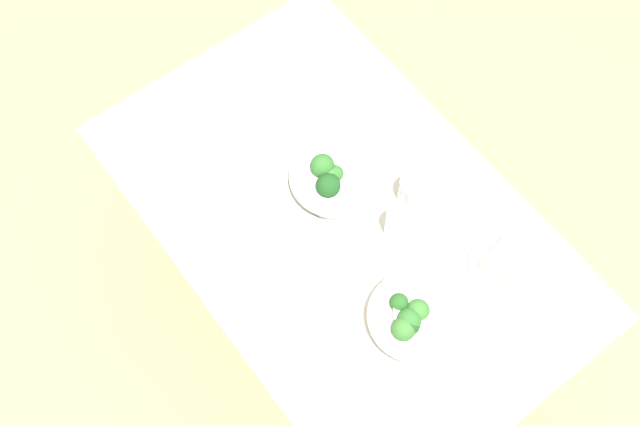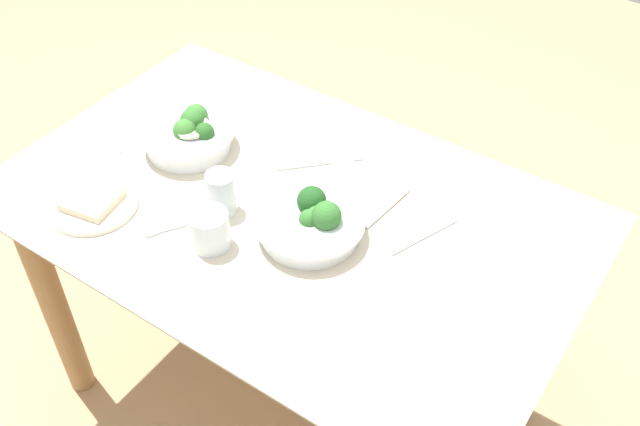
# 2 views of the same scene
# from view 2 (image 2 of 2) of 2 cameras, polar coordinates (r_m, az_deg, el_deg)

# --- Properties ---
(ground_plane) EXTENTS (6.00, 6.00, 0.00)m
(ground_plane) POSITION_cam_2_polar(r_m,az_deg,el_deg) (2.24, -1.86, -13.98)
(ground_plane) COLOR tan
(dining_table) EXTENTS (1.31, 0.83, 0.76)m
(dining_table) POSITION_cam_2_polar(r_m,az_deg,el_deg) (1.75, -2.32, -2.75)
(dining_table) COLOR beige
(dining_table) RESTS_ON ground_plane
(broccoli_bowl_far) EXTENTS (0.24, 0.24, 0.10)m
(broccoli_bowl_far) POSITION_cam_2_polar(r_m,az_deg,el_deg) (1.57, -0.61, -0.75)
(broccoli_bowl_far) COLOR white
(broccoli_bowl_far) RESTS_ON dining_table
(broccoli_bowl_near) EXTENTS (0.23, 0.23, 0.10)m
(broccoli_bowl_near) POSITION_cam_2_polar(r_m,az_deg,el_deg) (1.82, -10.01, 5.99)
(broccoli_bowl_near) COLOR white
(broccoli_bowl_near) RESTS_ON dining_table
(bread_side_plate) EXTENTS (0.20, 0.20, 0.03)m
(bread_side_plate) POSITION_cam_2_polar(r_m,az_deg,el_deg) (1.72, -17.08, 0.74)
(bread_side_plate) COLOR silver
(bread_side_plate) RESTS_ON dining_table
(water_glass_center) EXTENTS (0.06, 0.06, 0.10)m
(water_glass_center) POSITION_cam_2_polar(r_m,az_deg,el_deg) (1.63, -7.59, 1.57)
(water_glass_center) COLOR silver
(water_glass_center) RESTS_ON dining_table
(water_glass_side) EXTENTS (0.08, 0.08, 0.09)m
(water_glass_side) POSITION_cam_2_polar(r_m,az_deg,el_deg) (1.56, -8.48, -1.28)
(water_glass_side) COLOR silver
(water_glass_side) RESTS_ON dining_table
(fork_by_far_bowl) EXTENTS (0.10, 0.05, 0.00)m
(fork_by_far_bowl) POSITION_cam_2_polar(r_m,az_deg,el_deg) (1.91, -15.61, 5.41)
(fork_by_far_bowl) COLOR #B7B7BC
(fork_by_far_bowl) RESTS_ON dining_table
(fork_by_near_bowl) EXTENTS (0.07, 0.10, 0.00)m
(fork_by_near_bowl) POSITION_cam_2_polar(r_m,az_deg,el_deg) (1.63, -11.66, -1.27)
(fork_by_near_bowl) COLOR #B7B7BC
(fork_by_near_bowl) RESTS_ON dining_table
(table_knife_left) EXTENTS (0.07, 0.17, 0.00)m
(table_knife_left) POSITION_cam_2_polar(r_m,az_deg,el_deg) (1.60, 8.00, -1.82)
(table_knife_left) COLOR #B7B7BC
(table_knife_left) RESTS_ON dining_table
(table_knife_right) EXTENTS (0.15, 0.16, 0.00)m
(table_knife_right) POSITION_cam_2_polar(r_m,az_deg,el_deg) (1.76, -0.03, 3.80)
(table_knife_right) COLOR #B7B7BC
(table_knife_right) RESTS_ON dining_table
(napkin_folded_upper) EXTENTS (0.21, 0.18, 0.01)m
(napkin_folded_upper) POSITION_cam_2_polar(r_m,az_deg,el_deg) (1.69, 2.65, 1.72)
(napkin_folded_upper) COLOR #B1A997
(napkin_folded_upper) RESTS_ON dining_table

